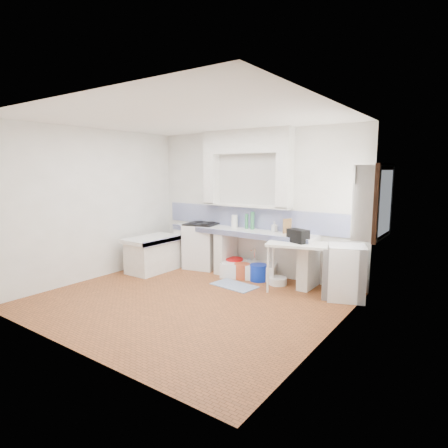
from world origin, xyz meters
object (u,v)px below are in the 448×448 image
Objects in this scene: sink at (249,270)px; fridge at (346,272)px; stove at (202,246)px; side_table at (297,267)px.

fridge is at bearing -23.51° from sink.
stove reaches higher than fridge.
side_table is 1.15× the size of fridge.
sink is at bearing 149.20° from side_table.
sink is 1.19× the size of fridge.
stove is 0.89× the size of sink.
stove reaches higher than sink.
stove is 1.06× the size of fridge.
stove is at bearing 160.91° from sink.
side_table is at bearing 167.68° from fridge.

